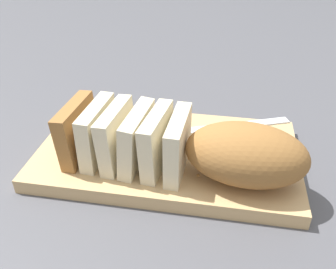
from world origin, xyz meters
TOP-DOWN VIEW (x-y plane):
  - ground_plane at (0.00, 0.00)m, footprint 3.00×3.00m
  - cutting_board at (0.00, 0.00)m, footprint 0.47×0.27m
  - bread_loaf at (-0.05, 0.06)m, footprint 0.40×0.14m
  - bread_knife at (-0.03, -0.06)m, footprint 0.28×0.13m
  - crumb_near_knife at (-0.06, 0.07)m, footprint 0.01×0.01m
  - crumb_near_loaf at (0.03, 0.04)m, footprint 0.01×0.01m
  - crumb_stray_left at (-0.05, 0.01)m, footprint 0.01×0.01m
  - crumb_stray_right at (0.02, -0.04)m, footprint 0.01×0.01m

SIDE VIEW (x-z plane):
  - ground_plane at x=0.00m, z-range 0.00..0.00m
  - cutting_board at x=0.00m, z-range 0.00..0.03m
  - crumb_stray_left at x=-0.05m, z-range 0.03..0.03m
  - crumb_near_knife at x=-0.06m, z-range 0.03..0.03m
  - crumb_near_loaf at x=0.03m, z-range 0.03..0.03m
  - crumb_stray_right at x=0.02m, z-range 0.03..0.03m
  - bread_knife at x=-0.03m, z-range 0.02..0.04m
  - bread_loaf at x=-0.05m, z-range 0.03..0.12m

